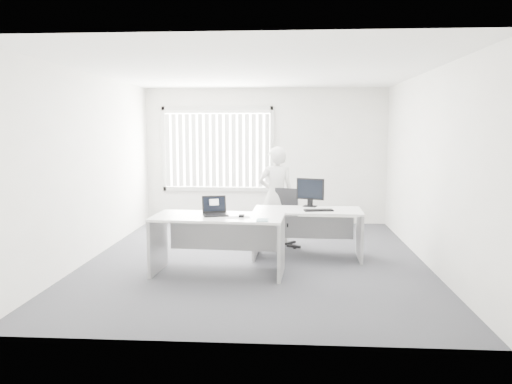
# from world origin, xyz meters

# --- Properties ---
(ground) EXTENTS (6.00, 6.00, 0.00)m
(ground) POSITION_xyz_m (0.00, 0.00, 0.00)
(ground) COLOR #4C4C53
(ground) RESTS_ON ground
(wall_back) EXTENTS (5.00, 0.02, 2.80)m
(wall_back) POSITION_xyz_m (0.00, 3.00, 1.40)
(wall_back) COLOR white
(wall_back) RESTS_ON ground
(wall_front) EXTENTS (5.00, 0.02, 2.80)m
(wall_front) POSITION_xyz_m (0.00, -3.00, 1.40)
(wall_front) COLOR white
(wall_front) RESTS_ON ground
(wall_left) EXTENTS (0.02, 6.00, 2.80)m
(wall_left) POSITION_xyz_m (-2.50, 0.00, 1.40)
(wall_left) COLOR white
(wall_left) RESTS_ON ground
(wall_right) EXTENTS (0.02, 6.00, 2.80)m
(wall_right) POSITION_xyz_m (2.50, 0.00, 1.40)
(wall_right) COLOR white
(wall_right) RESTS_ON ground
(ceiling) EXTENTS (5.00, 6.00, 0.02)m
(ceiling) POSITION_xyz_m (0.00, 0.00, 2.80)
(ceiling) COLOR white
(ceiling) RESTS_ON wall_back
(window) EXTENTS (2.32, 0.06, 1.76)m
(window) POSITION_xyz_m (-1.00, 2.96, 1.55)
(window) COLOR beige
(window) RESTS_ON wall_back
(blinds) EXTENTS (2.20, 0.10, 1.50)m
(blinds) POSITION_xyz_m (-1.00, 2.90, 1.52)
(blinds) COLOR white
(blinds) RESTS_ON wall_back
(desk_near) EXTENTS (1.81, 0.93, 0.80)m
(desk_near) POSITION_xyz_m (-0.46, -0.79, 0.58)
(desk_near) COLOR white
(desk_near) RESTS_ON ground
(desk_far) EXTENTS (1.66, 0.82, 0.75)m
(desk_far) POSITION_xyz_m (0.78, 0.17, 0.54)
(desk_far) COLOR white
(desk_far) RESTS_ON ground
(office_chair) EXTENTS (0.73, 0.73, 0.97)m
(office_chair) POSITION_xyz_m (0.39, 0.84, 0.30)
(office_chair) COLOR black
(office_chair) RESTS_ON ground
(person) EXTENTS (0.68, 0.52, 1.67)m
(person) POSITION_xyz_m (0.27, 1.12, 0.84)
(person) COLOR silver
(person) RESTS_ON ground
(laptop) EXTENTS (0.40, 0.37, 0.26)m
(laptop) POSITION_xyz_m (-0.50, -0.78, 0.93)
(laptop) COLOR black
(laptop) RESTS_ON desk_near
(paper_sheet) EXTENTS (0.34, 0.28, 0.00)m
(paper_sheet) POSITION_xyz_m (-0.17, -0.90, 0.80)
(paper_sheet) COLOR silver
(paper_sheet) RESTS_ON desk_near
(mouse) EXTENTS (0.07, 0.12, 0.05)m
(mouse) POSITION_xyz_m (-0.14, -0.86, 0.83)
(mouse) COLOR #ACABAE
(mouse) RESTS_ON paper_sheet
(booklet) EXTENTS (0.16, 0.22, 0.01)m
(booklet) POSITION_xyz_m (0.16, -1.09, 0.81)
(booklet) COLOR white
(booklet) RESTS_ON desk_near
(keyboard) EXTENTS (0.45, 0.21, 0.02)m
(keyboard) POSITION_xyz_m (0.94, 0.04, 0.76)
(keyboard) COLOR black
(keyboard) RESTS_ON desk_far
(monitor) EXTENTS (0.47, 0.28, 0.45)m
(monitor) POSITION_xyz_m (0.83, 0.46, 0.97)
(monitor) COLOR black
(monitor) RESTS_ON desk_far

